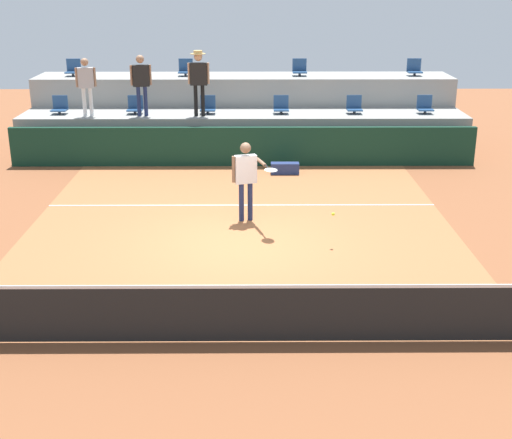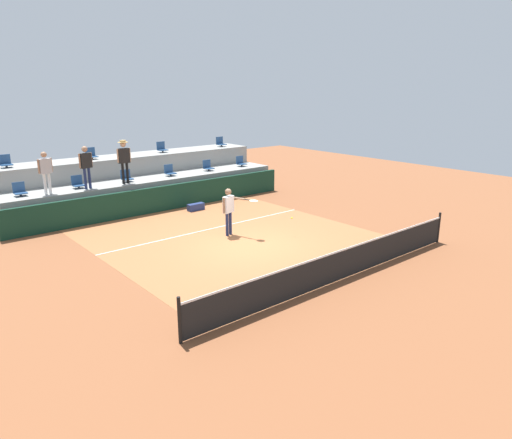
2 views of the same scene
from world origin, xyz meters
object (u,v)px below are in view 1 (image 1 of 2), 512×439
at_px(stadium_chair_lower_mid_left, 208,106).
at_px(stadium_chair_lower_far_right, 425,106).
at_px(stadium_chair_lower_mid_right, 281,106).
at_px(spectator_leaning_on_rail, 141,79).
at_px(stadium_chair_lower_right, 354,106).
at_px(tennis_player, 246,174).
at_px(spectator_with_hat, 199,76).
at_px(stadium_chair_upper_far_left, 73,69).
at_px(spectator_in_white, 86,82).
at_px(tennis_ball, 333,214).
at_px(stadium_chair_lower_far_left, 60,106).
at_px(stadium_chair_lower_left, 135,106).
at_px(stadium_chair_upper_right, 300,69).
at_px(stadium_chair_upper_left, 186,69).
at_px(stadium_chair_upper_far_right, 414,69).
at_px(equipment_bag, 285,168).

height_order(stadium_chair_lower_mid_left, stadium_chair_lower_far_right, same).
bearing_deg(stadium_chair_lower_far_right, stadium_chair_lower_mid_left, 180.00).
height_order(stadium_chair_lower_mid_right, spectator_leaning_on_rail, spectator_leaning_on_rail).
xyz_separation_m(stadium_chair_lower_right, tennis_player, (-3.12, -5.91, -0.39)).
bearing_deg(spectator_with_hat, stadium_chair_lower_mid_right, 9.24).
bearing_deg(stadium_chair_lower_mid_right, spectator_leaning_on_rail, -174.51).
bearing_deg(stadium_chair_lower_mid_right, spectator_with_hat, -170.76).
relative_size(stadium_chair_upper_far_left, spectator_leaning_on_rail, 0.30).
relative_size(spectator_in_white, spectator_leaning_on_rail, 0.95).
height_order(stadium_chair_lower_mid_right, tennis_ball, stadium_chair_lower_mid_right).
xyz_separation_m(stadium_chair_lower_far_left, stadium_chair_lower_mid_right, (6.46, 0.00, 0.00)).
distance_m(stadium_chair_lower_mid_left, spectator_in_white, 3.52).
xyz_separation_m(stadium_chair_lower_left, spectator_leaning_on_rail, (0.27, -0.38, 0.83)).
height_order(stadium_chair_lower_right, stadium_chair_lower_far_right, same).
distance_m(stadium_chair_upper_right, tennis_player, 7.97).
distance_m(stadium_chair_upper_far_left, spectator_with_hat, 4.62).
relative_size(stadium_chair_upper_left, stadium_chair_upper_far_right, 1.00).
xyz_separation_m(stadium_chair_lower_mid_right, stadium_chair_lower_right, (2.14, 0.00, 0.00)).
distance_m(stadium_chair_lower_far_right, tennis_ball, 8.22).
relative_size(stadium_chair_lower_far_right, stadium_chair_upper_far_right, 1.00).
bearing_deg(spectator_in_white, tennis_ball, -48.16).
relative_size(stadium_chair_lower_far_right, spectator_leaning_on_rail, 0.30).
distance_m(tennis_player, spectator_in_white, 7.26).
distance_m(stadium_chair_lower_mid_left, spectator_leaning_on_rail, 2.06).
xyz_separation_m(stadium_chair_lower_mid_right, stadium_chair_upper_far_left, (-6.43, 1.80, 0.85)).
bearing_deg(stadium_chair_upper_far_left, equipment_bag, -31.05).
bearing_deg(stadium_chair_lower_mid_right, equipment_bag, -89.11).
height_order(stadium_chair_lower_right, equipment_bag, stadium_chair_lower_right).
relative_size(stadium_chair_lower_far_left, stadium_chair_lower_right, 1.00).
xyz_separation_m(stadium_chair_lower_mid_right, stadium_chair_upper_far_right, (4.24, 1.80, 0.85)).
height_order(stadium_chair_upper_far_right, spectator_leaning_on_rail, spectator_leaning_on_rail).
distance_m(stadium_chair_lower_mid_left, stadium_chair_upper_far_right, 6.69).
xyz_separation_m(stadium_chair_upper_right, spectator_with_hat, (-3.00, -2.18, 0.08)).
relative_size(stadium_chair_lower_left, stadium_chair_upper_left, 1.00).
bearing_deg(stadium_chair_upper_far_right, tennis_ball, -110.92).
distance_m(stadium_chair_lower_mid_right, spectator_with_hat, 2.57).
height_order(stadium_chair_upper_right, spectator_in_white, spectator_in_white).
bearing_deg(tennis_ball, tennis_player, 138.90).
bearing_deg(equipment_bag, spectator_in_white, 162.99).
height_order(spectator_with_hat, tennis_ball, spectator_with_hat).
bearing_deg(stadium_chair_upper_right, tennis_player, -101.88).
height_order(stadium_chair_lower_far_left, spectator_with_hat, spectator_with_hat).
distance_m(tennis_ball, equipment_bag, 5.37).
relative_size(stadium_chair_upper_left, spectator_with_hat, 0.28).
xyz_separation_m(stadium_chair_upper_right, tennis_ball, (0.08, -9.20, -1.65)).
distance_m(stadium_chair_lower_right, stadium_chair_lower_far_right, 2.07).
xyz_separation_m(stadium_chair_lower_far_left, stadium_chair_lower_far_right, (10.68, 0.00, 0.00)).
bearing_deg(stadium_chair_lower_mid_right, stadium_chair_upper_left, 148.38).
relative_size(stadium_chair_lower_right, spectator_with_hat, 0.28).
bearing_deg(stadium_chair_upper_left, spectator_in_white, -140.27).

